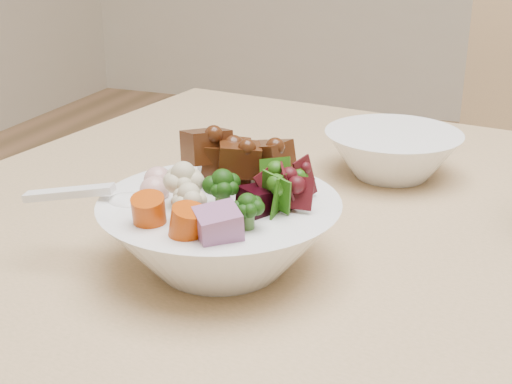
# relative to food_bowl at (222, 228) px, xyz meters

# --- Properties ---
(food_bowl) EXTENTS (0.21, 0.21, 0.12)m
(food_bowl) POSITION_rel_food_bowl_xyz_m (0.00, 0.00, 0.00)
(food_bowl) COLOR white
(food_bowl) RESTS_ON dining_table
(soup_spoon) EXTENTS (0.12, 0.05, 0.02)m
(soup_spoon) POSITION_rel_food_bowl_xyz_m (-0.09, -0.03, 0.03)
(soup_spoon) COLOR white
(soup_spoon) RESTS_ON food_bowl
(side_bowl) EXTENTS (0.16, 0.16, 0.05)m
(side_bowl) POSITION_rel_food_bowl_xyz_m (0.10, 0.29, -0.01)
(side_bowl) COLOR white
(side_bowl) RESTS_ON dining_table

